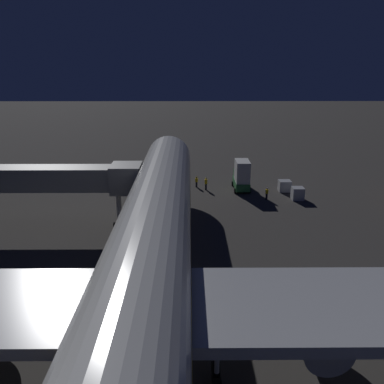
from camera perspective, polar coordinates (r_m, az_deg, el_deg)
name	(u,v)px	position (r m, az deg, el deg)	size (l,w,h in m)	color
ground_plane	(156,292)	(32.52, -5.27, -14.40)	(320.00, 320.00, 0.00)	#383533
airliner_at_gate	(139,299)	(21.71, -7.75, -15.30)	(55.30, 70.64, 18.89)	silver
jet_bridge	(64,179)	(44.03, -18.36, 1.89)	(20.02, 3.40, 7.26)	#9E9E99
cargo_truck_aft	(242,175)	(56.20, 7.31, 2.43)	(2.36, 4.80, 4.43)	#287038
baggage_container_near_belt	(285,186)	(57.15, 13.46, 0.89)	(1.68, 1.52, 1.57)	#B7BABF
baggage_container_mid_row	(298,193)	(54.11, 15.27, -0.20)	(1.55, 1.50, 1.67)	#B7BABF
ground_crew_near_nose_gear	(206,183)	(56.06, 2.07, 1.33)	(0.40, 0.40, 1.87)	black
ground_crew_by_belt_loader	(197,181)	(57.36, 0.67, 1.61)	(0.40, 0.40, 1.66)	black
ground_crew_by_tug	(267,193)	(53.00, 10.95, -0.13)	(0.40, 0.40, 1.73)	black
traffic_cone_nose_port	(186,191)	(54.93, -0.91, 0.14)	(0.36, 0.36, 0.55)	orange
traffic_cone_nose_starboard	(155,191)	(55.15, -5.49, 0.13)	(0.36, 0.36, 0.55)	orange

